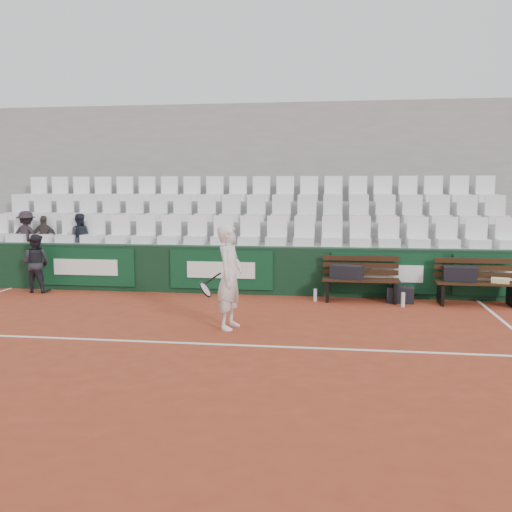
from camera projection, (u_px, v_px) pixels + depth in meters
The scene contains 23 objects.
ground at pixel (182, 343), 8.26m from camera, with size 80.00×80.00×0.00m, color #943921.
court_baseline at pixel (182, 343), 8.26m from camera, with size 18.00×0.06×0.01m, color white.
back_barrier at pixel (235, 270), 12.11m from camera, with size 18.00×0.34×1.00m.
grandstand_tier_front at pixel (237, 266), 12.75m from camera, with size 18.00×0.95×1.00m, color gray.
grandstand_tier_mid at pixel (244, 251), 13.65m from camera, with size 18.00×0.95×1.45m, color #969693.
grandstand_tier_back at pixel (250, 238), 14.56m from camera, with size 18.00×0.95×1.90m, color gray.
grandstand_rear_wall at pixel (253, 189), 15.02m from camera, with size 18.00×0.30×4.40m, color gray.
seat_row_front at pixel (235, 230), 12.48m from camera, with size 11.90×0.44×0.63m, color white.
seat_row_mid at pixel (242, 208), 13.36m from camera, with size 11.90×0.44×0.63m, color silver.
seat_row_back at pixel (249, 189), 14.24m from camera, with size 11.90×0.44×0.63m, color white.
bench_left at pixel (360, 290), 11.27m from camera, with size 1.50×0.56×0.45m, color #331B0F.
bench_right at pixel (476, 294), 10.90m from camera, with size 1.50×0.56×0.45m, color #321D0F.
sports_bag_left at pixel (347, 272), 11.25m from camera, with size 0.62×0.26×0.26m, color black.
sports_bag_right at pixel (460, 274), 10.94m from camera, with size 0.61×0.28×0.28m, color black.
towel at pixel (500, 280), 10.77m from camera, with size 0.32×0.23×0.09m, color beige.
sports_bag_ground at pixel (400, 295), 11.16m from camera, with size 0.51×0.31×0.31m, color black.
water_bottle_near at pixel (315, 295), 11.27m from camera, with size 0.07×0.07×0.25m, color silver.
water_bottle_far at pixel (403, 300), 10.75m from camera, with size 0.08×0.08×0.27m, color silver.
tennis_player at pixel (230, 277), 9.04m from camera, with size 0.74×0.67×1.67m.
ball_kid at pixel (36, 263), 12.21m from camera, with size 0.61×0.48×1.25m, color black.
spectator_a at pixel (26, 216), 13.18m from camera, with size 0.75×0.43×1.15m, color black.
spectator_b at pixel (44, 219), 13.13m from camera, with size 0.61×0.26×1.05m, color #36302B.
spectator_c at pixel (79, 218), 13.01m from camera, with size 0.54×0.42×1.11m, color #1D222B.
Camera 1 is at (2.20, -7.82, 2.25)m, focal length 40.00 mm.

